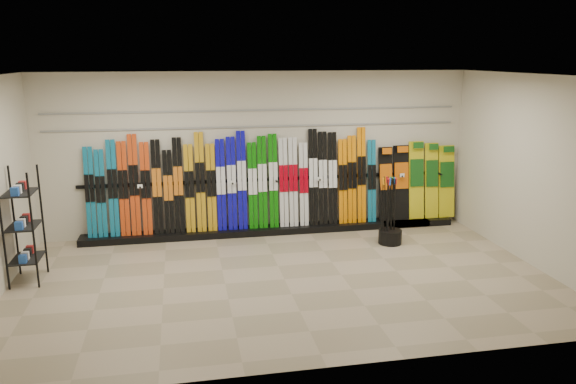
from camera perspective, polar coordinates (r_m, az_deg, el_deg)
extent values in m
plane|color=gray|center=(8.53, -0.37, -8.85)|extent=(8.00, 8.00, 0.00)
plane|color=beige|center=(10.49, -2.91, 3.97)|extent=(8.00, 0.00, 8.00)
plane|color=beige|center=(9.63, 23.72, 1.94)|extent=(0.00, 5.00, 5.00)
plane|color=silver|center=(7.88, -0.40, 11.73)|extent=(8.00, 8.00, 0.00)
cube|color=black|center=(10.66, -1.45, -3.84)|extent=(8.00, 0.40, 0.12)
cube|color=#106486|center=(10.46, -19.48, -0.06)|extent=(0.17, 0.21, 1.61)
cube|color=#106486|center=(10.44, -18.48, -0.16)|extent=(0.17, 0.20, 1.56)
cube|color=#106486|center=(10.40, -17.38, 0.34)|extent=(0.17, 0.22, 1.72)
cube|color=#C63C12|center=(10.39, -16.37, 0.29)|extent=(0.17, 0.22, 1.69)
cube|color=#C63C12|center=(10.36, -15.36, 0.67)|extent=(0.17, 0.24, 1.81)
cube|color=#C63C12|center=(10.36, -14.23, 0.32)|extent=(0.17, 0.22, 1.66)
cube|color=black|center=(10.34, -13.16, 0.48)|extent=(0.17, 0.22, 1.70)
cube|color=black|center=(10.35, -12.05, 0.00)|extent=(0.17, 0.20, 1.51)
cube|color=black|center=(10.33, -11.08, 0.65)|extent=(0.17, 0.23, 1.73)
cube|color=#C08C16|center=(10.34, -9.98, 0.34)|extent=(0.17, 0.21, 1.60)
cube|color=#C08C16|center=(10.33, -8.90, 0.98)|extent=(0.17, 0.24, 1.81)
cube|color=#C08C16|center=(10.35, -7.80, 0.44)|extent=(0.17, 0.21, 1.60)
cube|color=#0D09A1|center=(10.36, -6.83, 0.70)|extent=(0.17, 0.22, 1.68)
cube|color=#0D09A1|center=(10.37, -5.75, 0.85)|extent=(0.17, 0.22, 1.72)
cube|color=#0D09A1|center=(10.39, -4.71, 1.18)|extent=(0.17, 0.24, 1.82)
cube|color=#0D6B08|center=(10.42, -3.61, 0.63)|extent=(0.17, 0.21, 1.60)
cube|color=#0D6B08|center=(10.44, -2.61, 0.99)|extent=(0.17, 0.22, 1.71)
cube|color=#0D6B08|center=(10.47, -1.51, 1.13)|extent=(0.17, 0.23, 1.75)
cube|color=silver|center=(10.50, -0.45, 0.94)|extent=(0.17, 0.22, 1.66)
cube|color=silver|center=(10.54, 0.54, 1.00)|extent=(0.17, 0.22, 1.67)
cube|color=silver|center=(10.59, 1.61, 0.77)|extent=(0.17, 0.21, 1.57)
cube|color=black|center=(10.61, 2.58, 1.49)|extent=(0.17, 0.24, 1.82)
cube|color=black|center=(10.66, 3.56, 1.38)|extent=(0.17, 0.23, 1.76)
cube|color=black|center=(10.71, 4.55, 1.38)|extent=(0.17, 0.23, 1.75)
cube|color=orange|center=(10.77, 5.60, 1.06)|extent=(0.17, 0.21, 1.61)
cube|color=orange|center=(10.82, 6.52, 1.26)|extent=(0.17, 0.22, 1.68)
cube|color=orange|center=(10.87, 7.48, 1.70)|extent=(0.17, 0.24, 1.83)
cube|color=#106486|center=(10.95, 8.51, 1.10)|extent=(0.17, 0.21, 1.58)
cube|color=black|center=(11.09, 9.88, 0.80)|extent=(0.28, 0.22, 1.43)
cube|color=black|center=(11.21, 11.41, 0.92)|extent=(0.32, 0.23, 1.45)
cube|color=gold|center=(11.33, 12.91, 1.16)|extent=(0.31, 0.24, 1.52)
cube|color=gold|center=(11.46, 14.37, 1.12)|extent=(0.28, 0.23, 1.48)
cube|color=gold|center=(11.60, 15.80, 1.04)|extent=(0.32, 0.22, 1.43)
cube|color=black|center=(9.06, -25.29, -3.14)|extent=(0.40, 0.60, 1.70)
cylinder|color=black|center=(10.20, 10.33, -4.49)|extent=(0.41, 0.41, 0.25)
cylinder|color=black|center=(10.01, 10.06, -1.94)|extent=(0.10, 0.16, 1.17)
cylinder|color=black|center=(10.02, 9.55, -1.90)|extent=(0.14, 0.12, 1.17)
cylinder|color=black|center=(10.04, 10.20, -1.89)|extent=(0.13, 0.14, 1.17)
cylinder|color=black|center=(10.08, 10.49, -1.84)|extent=(0.05, 0.12, 1.18)
cylinder|color=black|center=(10.06, 10.79, -1.88)|extent=(0.09, 0.15, 1.17)
cylinder|color=black|center=(10.06, 9.55, -1.83)|extent=(0.05, 0.12, 1.18)
cylinder|color=black|center=(10.01, 10.21, -1.94)|extent=(0.08, 0.16, 1.17)
cylinder|color=black|center=(10.16, 10.28, -1.71)|extent=(0.10, 0.10, 1.18)
cylinder|color=black|center=(10.16, 9.91, -1.69)|extent=(0.11, 0.05, 1.18)
cylinder|color=black|center=(10.09, 10.45, -1.82)|extent=(0.08, 0.02, 1.18)
cylinder|color=black|center=(10.12, 10.66, -1.79)|extent=(0.13, 0.08, 1.18)
cube|color=gray|center=(10.40, -2.92, 6.66)|extent=(7.60, 0.02, 0.03)
cube|color=gray|center=(10.37, -2.94, 8.31)|extent=(7.60, 0.02, 0.03)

